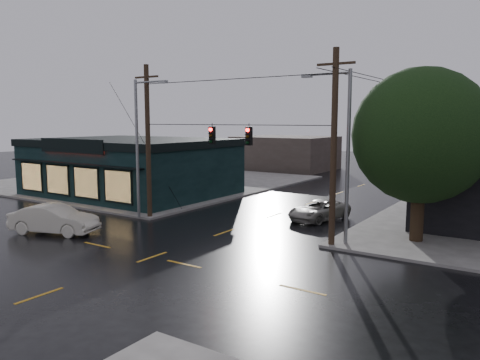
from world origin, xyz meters
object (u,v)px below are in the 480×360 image
Objects in this scene: utility_pole_nw at (150,218)px; utility_pole_ne at (331,247)px; suv_silver at (319,210)px; corner_tree at (421,136)px; sedan_cream at (54,219)px.

utility_pole_ne is (13.00, 0.00, 0.00)m from utility_pole_nw.
suv_silver is (-3.30, 5.84, 0.66)m from utility_pole_ne.
corner_tree is 17.77m from utility_pole_nw.
sedan_cream is 1.08× the size of suv_silver.
corner_tree is 0.90× the size of utility_pole_ne.
corner_tree reaches higher than utility_pole_ne.
corner_tree reaches higher than sedan_cream.
suv_silver is at bearing 119.44° from utility_pole_ne.
utility_pole_ne is at bearing 0.00° from utility_pole_nw.
sedan_cream is at bearing -120.15° from suv_silver.
corner_tree is 1.94× the size of suv_silver.
utility_pole_ne reaches higher than suv_silver.
corner_tree is at bearing -82.05° from sedan_cream.
utility_pole_ne is 1.98× the size of sedan_cream.
corner_tree is 1.79× the size of sedan_cream.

